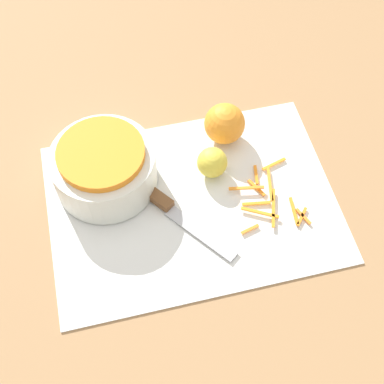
# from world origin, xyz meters

# --- Properties ---
(ground_plane) EXTENTS (4.00, 4.00, 0.00)m
(ground_plane) POSITION_xyz_m (0.00, 0.00, 0.00)
(ground_plane) COLOR #9E754C
(cutting_board) EXTENTS (0.48, 0.34, 0.01)m
(cutting_board) POSITION_xyz_m (0.00, 0.00, 0.00)
(cutting_board) COLOR silver
(cutting_board) RESTS_ON ground_plane
(bowl_speckled) EXTENTS (0.17, 0.17, 0.09)m
(bowl_speckled) POSITION_xyz_m (-0.13, 0.07, 0.05)
(bowl_speckled) COLOR silver
(bowl_speckled) RESTS_ON cutting_board
(knife) EXTENTS (0.16, 0.20, 0.02)m
(knife) POSITION_xyz_m (-0.05, 0.01, 0.01)
(knife) COLOR brown
(knife) RESTS_ON cutting_board
(orange_left) EXTENTS (0.07, 0.07, 0.07)m
(orange_left) POSITION_xyz_m (0.09, 0.12, 0.04)
(orange_left) COLOR orange
(orange_left) RESTS_ON cutting_board
(lemon) EXTENTS (0.05, 0.05, 0.05)m
(lemon) POSITION_xyz_m (0.05, 0.05, 0.03)
(lemon) COLOR gold
(lemon) RESTS_ON cutting_board
(peel_pile) EXTENTS (0.12, 0.14, 0.01)m
(peel_pile) POSITION_xyz_m (0.13, -0.03, 0.01)
(peel_pile) COLOR orange
(peel_pile) RESTS_ON cutting_board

